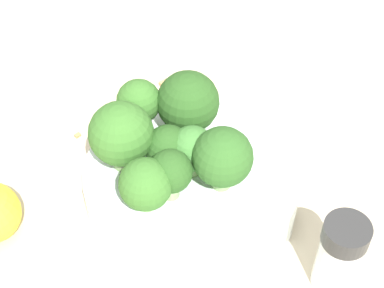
% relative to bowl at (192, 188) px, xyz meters
% --- Properties ---
extents(ground_plane, '(3.00, 3.00, 0.00)m').
position_rel_bowl_xyz_m(ground_plane, '(0.00, 0.00, -0.03)').
color(ground_plane, beige).
extents(bowl, '(0.19, 0.19, 0.05)m').
position_rel_bowl_xyz_m(bowl, '(0.00, 0.00, 0.00)').
color(bowl, silver).
rests_on(bowl, ground_plane).
extents(broccoli_floret_0, '(0.05, 0.05, 0.06)m').
position_rel_bowl_xyz_m(broccoli_floret_0, '(-0.02, 0.02, 0.06)').
color(broccoli_floret_0, '#84AD66').
rests_on(broccoli_floret_0, bowl).
extents(broccoli_floret_1, '(0.04, 0.04, 0.05)m').
position_rel_bowl_xyz_m(broccoli_floret_1, '(0.05, 0.02, 0.05)').
color(broccoli_floret_1, '#8EB770').
rests_on(broccoli_floret_1, bowl).
extents(broccoli_floret_2, '(0.04, 0.04, 0.05)m').
position_rel_bowl_xyz_m(broccoli_floret_2, '(0.02, -0.01, 0.05)').
color(broccoli_floret_2, '#8EB770').
rests_on(broccoli_floret_2, bowl).
extents(broccoli_floret_3, '(0.04, 0.04, 0.05)m').
position_rel_bowl_xyz_m(broccoli_floret_3, '(-0.00, 0.00, 0.05)').
color(broccoli_floret_3, '#7A9E5B').
rests_on(broccoli_floret_3, bowl).
extents(broccoli_floret_4, '(0.04, 0.04, 0.06)m').
position_rel_bowl_xyz_m(broccoli_floret_4, '(0.02, -0.06, 0.06)').
color(broccoli_floret_4, '#7A9E5B').
rests_on(broccoli_floret_4, bowl).
extents(broccoli_floret_5, '(0.06, 0.06, 0.06)m').
position_rel_bowl_xyz_m(broccoli_floret_5, '(-0.02, -0.05, 0.06)').
color(broccoli_floret_5, '#8EB770').
rests_on(broccoli_floret_5, bowl).
extents(broccoli_floret_6, '(0.04, 0.04, 0.05)m').
position_rel_bowl_xyz_m(broccoli_floret_6, '(0.03, 0.02, 0.06)').
color(broccoli_floret_6, '#8EB770').
rests_on(broccoli_floret_6, bowl).
extents(broccoli_floret_7, '(0.06, 0.06, 0.07)m').
position_rel_bowl_xyz_m(broccoli_floret_7, '(0.05, -0.03, 0.06)').
color(broccoli_floret_7, '#7A9E5B').
rests_on(broccoli_floret_7, bowl).
extents(pepper_shaker, '(0.04, 0.04, 0.08)m').
position_rel_bowl_xyz_m(pepper_shaker, '(-0.08, 0.12, 0.02)').
color(pepper_shaker, silver).
rests_on(pepper_shaker, ground_plane).
extents(almond_crumb_1, '(0.01, 0.01, 0.01)m').
position_rel_bowl_xyz_m(almond_crumb_1, '(0.07, -0.13, -0.02)').
color(almond_crumb_1, '#AD7F4C').
rests_on(almond_crumb_1, ground_plane).
extents(almond_crumb_2, '(0.01, 0.01, 0.01)m').
position_rel_bowl_xyz_m(almond_crumb_2, '(-0.10, -0.05, -0.02)').
color(almond_crumb_2, tan).
rests_on(almond_crumb_2, ground_plane).
extents(almond_crumb_3, '(0.01, 0.01, 0.01)m').
position_rel_bowl_xyz_m(almond_crumb_3, '(0.07, -0.09, -0.02)').
color(almond_crumb_3, tan).
rests_on(almond_crumb_3, ground_plane).
extents(almond_crumb_4, '(0.01, 0.01, 0.01)m').
position_rel_bowl_xyz_m(almond_crumb_4, '(-0.04, -0.16, -0.02)').
color(almond_crumb_4, tan).
rests_on(almond_crumb_4, ground_plane).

